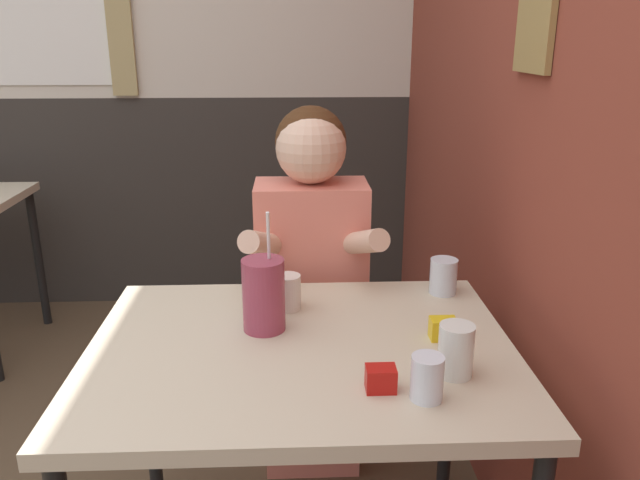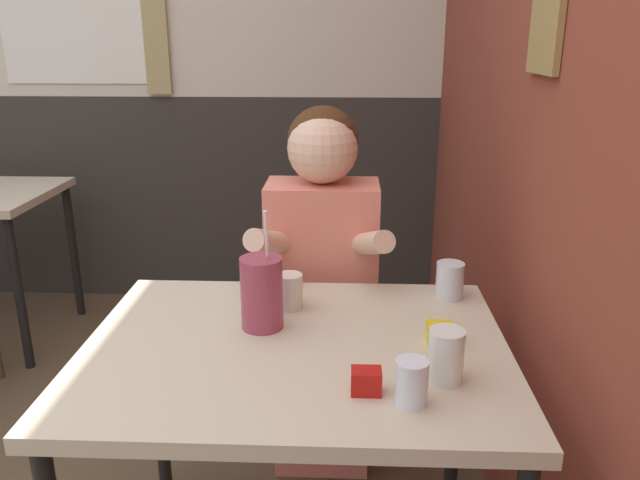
# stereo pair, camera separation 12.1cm
# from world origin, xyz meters

# --- Properties ---
(brick_wall_right) EXTENTS (0.08, 4.28, 2.70)m
(brick_wall_right) POSITION_xyz_m (1.43, 1.14, 1.35)
(brick_wall_right) COLOR brown
(brick_wall_right) RESTS_ON ground_plane
(back_wall) EXTENTS (5.81, 0.09, 2.70)m
(back_wall) POSITION_xyz_m (-0.01, 2.31, 1.36)
(back_wall) COLOR beige
(back_wall) RESTS_ON ground_plane
(main_table) EXTENTS (0.97, 0.74, 0.73)m
(main_table) POSITION_xyz_m (0.82, 0.33, 0.66)
(main_table) COLOR beige
(main_table) RESTS_ON ground_plane
(person_seated) EXTENTS (0.42, 0.41, 1.21)m
(person_seated) POSITION_xyz_m (0.86, 0.88, 0.64)
(person_seated) COLOR #EA7F6B
(person_seated) RESTS_ON ground_plane
(cocktail_pitcher) EXTENTS (0.10, 0.10, 0.30)m
(cocktail_pitcher) POSITION_xyz_m (0.73, 0.42, 0.82)
(cocktail_pitcher) COLOR #99384C
(cocktail_pitcher) RESTS_ON main_table
(glass_near_pitcher) EXTENTS (0.06, 0.06, 0.09)m
(glass_near_pitcher) POSITION_xyz_m (1.06, 0.10, 0.77)
(glass_near_pitcher) COLOR silver
(glass_near_pitcher) RESTS_ON main_table
(glass_center) EXTENTS (0.07, 0.07, 0.11)m
(glass_center) POSITION_xyz_m (1.14, 0.19, 0.78)
(glass_center) COLOR silver
(glass_center) RESTS_ON main_table
(glass_far_side) EXTENTS (0.07, 0.07, 0.09)m
(glass_far_side) POSITION_xyz_m (0.79, 0.53, 0.77)
(glass_far_side) COLOR silver
(glass_far_side) RESTS_ON main_table
(glass_by_brick) EXTENTS (0.07, 0.07, 0.10)m
(glass_by_brick) POSITION_xyz_m (1.21, 0.62, 0.78)
(glass_by_brick) COLOR silver
(glass_by_brick) RESTS_ON main_table
(condiment_ketchup) EXTENTS (0.06, 0.04, 0.05)m
(condiment_ketchup) POSITION_xyz_m (0.98, 0.14, 0.75)
(condiment_ketchup) COLOR #B7140F
(condiment_ketchup) RESTS_ON main_table
(condiment_mustard) EXTENTS (0.06, 0.04, 0.05)m
(condiment_mustard) POSITION_xyz_m (1.15, 0.35, 0.75)
(condiment_mustard) COLOR yellow
(condiment_mustard) RESTS_ON main_table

